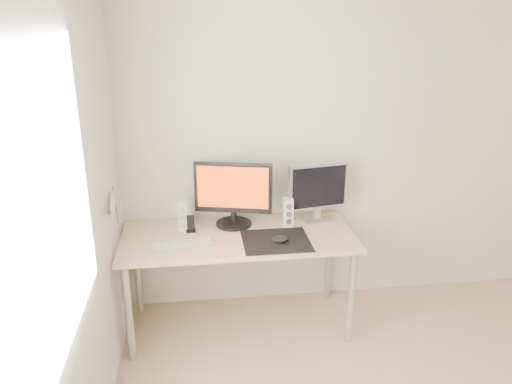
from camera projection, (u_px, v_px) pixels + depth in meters
wall_back at (357, 144)px, 3.72m from camera, size 3.50×0.00×3.50m
wall_left at (55, 273)px, 1.88m from camera, size 0.00×3.50×3.50m
window_pane at (49, 211)px, 1.79m from camera, size 0.00×1.30×1.30m
mousepad at (276, 241)px, 3.35m from camera, size 0.45×0.40×0.00m
mouse at (280, 239)px, 3.31m from camera, size 0.12×0.07×0.04m
desk at (238, 245)px, 3.47m from camera, size 1.60×0.70×0.73m
main_monitor at (233, 192)px, 3.51m from camera, size 0.54×0.31×0.47m
second_monitor at (318, 189)px, 3.60m from camera, size 0.45×0.20×0.43m
speaker_left at (183, 216)px, 3.49m from camera, size 0.07×0.08×0.21m
speaker_right at (288, 212)px, 3.55m from camera, size 0.07×0.08×0.21m
keyboard at (183, 244)px, 3.28m from camera, size 0.43×0.19×0.02m
phone_dock at (191, 227)px, 3.48m from camera, size 0.07×0.06×0.12m
pennant at (114, 204)px, 3.10m from camera, size 0.01×0.23×0.29m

